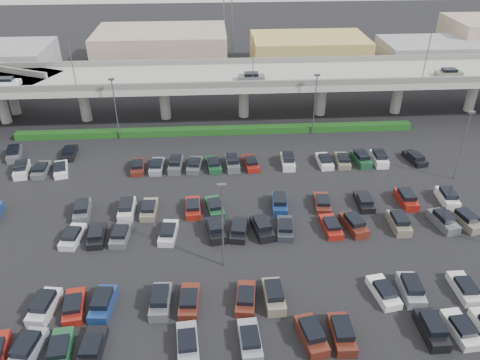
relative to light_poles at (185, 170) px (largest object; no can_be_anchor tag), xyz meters
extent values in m
plane|color=black|center=(4.13, -2.00, -6.24)|extent=(280.00, 280.00, 0.00)
cube|color=#97988F|center=(4.13, 30.00, 1.01)|extent=(150.00, 13.00, 1.10)
cube|color=#5D5D59|center=(4.13, 23.75, 2.06)|extent=(150.00, 0.50, 1.00)
cube|color=#5D5D59|center=(4.13, 36.25, 2.06)|extent=(150.00, 0.50, 1.00)
cylinder|color=#97988F|center=(-32.88, 30.00, -2.89)|extent=(1.80, 1.80, 6.70)
cylinder|color=#97988F|center=(-18.88, 30.00, -2.89)|extent=(1.80, 1.80, 6.70)
cube|color=#5D5D59|center=(-18.88, 30.00, 0.26)|extent=(2.60, 9.75, 0.50)
cylinder|color=#97988F|center=(-4.87, 30.00, -2.89)|extent=(1.80, 1.80, 6.70)
cube|color=#5D5D59|center=(-4.87, 30.00, 0.26)|extent=(2.60, 9.75, 0.50)
cylinder|color=#97988F|center=(9.12, 30.00, -2.89)|extent=(1.80, 1.80, 6.70)
cube|color=#5D5D59|center=(9.12, 30.00, 0.26)|extent=(2.60, 9.75, 0.50)
cylinder|color=#97988F|center=(23.12, 30.00, -2.89)|extent=(1.80, 1.80, 6.70)
cube|color=#5D5D59|center=(23.12, 30.00, 0.26)|extent=(2.60, 9.75, 0.50)
cylinder|color=#97988F|center=(37.12, 30.00, -2.89)|extent=(1.80, 1.80, 6.70)
cube|color=#5D5D59|center=(37.12, 30.00, 0.26)|extent=(2.60, 9.75, 0.50)
cylinder|color=#97988F|center=(51.12, 30.00, -2.89)|extent=(1.80, 1.80, 6.70)
cube|color=#5D5D59|center=(51.12, 30.00, 0.26)|extent=(2.60, 9.75, 0.50)
cube|color=white|center=(-29.88, 27.00, 1.97)|extent=(4.40, 1.82, 0.82)
cube|color=black|center=(-29.88, 27.00, 2.60)|extent=(2.30, 1.60, 0.50)
cube|color=#515358|center=(10.12, 27.00, 1.97)|extent=(4.40, 1.82, 0.82)
cube|color=black|center=(10.12, 27.00, 2.60)|extent=(2.30, 1.60, 0.50)
cube|color=#756E5B|center=(44.12, 27.00, 1.97)|extent=(4.40, 1.82, 0.82)
cube|color=black|center=(44.12, 27.00, 2.60)|extent=(2.30, 1.60, 0.50)
cylinder|color=#525157|center=(-17.88, 23.90, 5.56)|extent=(0.14, 0.14, 8.00)
cylinder|color=#525157|center=(10.12, 23.90, 5.56)|extent=(0.14, 0.14, 8.00)
cylinder|color=#525157|center=(38.12, 23.90, 5.56)|extent=(0.14, 0.14, 8.00)
cylinder|color=#97988F|center=(-32.47, 33.82, -2.89)|extent=(1.60, 1.60, 6.70)
cube|color=#134213|center=(4.13, 23.00, -5.69)|extent=(66.00, 1.60, 1.10)
cube|color=gray|center=(-13.12, -20.50, -5.71)|extent=(2.60, 4.66, 1.05)
cube|color=black|center=(-13.12, -20.50, -4.89)|extent=(2.06, 2.85, 0.65)
cube|color=#1A4829|center=(-10.38, -20.50, -5.83)|extent=(2.21, 4.55, 0.82)
cube|color=black|center=(-10.38, -20.70, -5.20)|extent=(1.81, 2.44, 0.50)
cube|color=black|center=(-7.62, -20.50, -5.83)|extent=(2.00, 4.47, 0.82)
cube|color=black|center=(-7.62, -20.70, -5.20)|extent=(1.70, 2.36, 0.50)
cube|color=gray|center=(0.63, -20.50, -5.83)|extent=(2.19, 4.54, 0.82)
cube|color=black|center=(0.63, -20.70, -5.20)|extent=(1.79, 2.43, 0.50)
cube|color=gray|center=(6.13, -20.50, -5.83)|extent=(2.05, 4.49, 0.82)
cube|color=black|center=(6.13, -20.70, -5.20)|extent=(1.72, 2.38, 0.50)
cube|color=#562017|center=(11.62, -20.50, -5.71)|extent=(2.60, 4.66, 1.05)
cube|color=black|center=(11.62, -20.50, -4.89)|extent=(2.05, 2.85, 0.65)
cube|color=#562017|center=(14.38, -20.50, -5.71)|extent=(1.86, 4.42, 1.05)
cube|color=black|center=(14.38, -20.50, -4.89)|extent=(1.62, 2.61, 0.65)
cube|color=black|center=(22.62, -20.50, -5.71)|extent=(1.84, 4.41, 1.05)
cube|color=black|center=(22.62, -20.50, -4.89)|extent=(1.61, 2.61, 0.65)
cube|color=white|center=(25.38, -20.50, -5.83)|extent=(2.19, 4.54, 0.82)
cube|color=black|center=(25.38, -20.70, -5.20)|extent=(1.79, 2.43, 0.50)
cube|color=silver|center=(-13.12, -15.50, -5.71)|extent=(2.48, 4.63, 1.05)
cube|color=black|center=(-13.12, -15.50, -4.89)|extent=(1.99, 2.82, 0.65)
cube|color=maroon|center=(-10.38, -15.50, -5.83)|extent=(2.41, 4.61, 0.82)
cube|color=black|center=(-10.38, -15.70, -5.20)|extent=(1.90, 2.50, 0.50)
cube|color=navy|center=(-7.62, -15.50, -5.71)|extent=(2.16, 4.53, 1.05)
cube|color=black|center=(-7.62, -15.50, -4.89)|extent=(1.80, 2.72, 0.65)
cube|color=#515358|center=(-2.12, -15.50, -5.71)|extent=(1.97, 4.46, 1.05)
cube|color=black|center=(-2.12, -15.50, -4.89)|extent=(1.69, 2.65, 0.65)
cube|color=#562017|center=(0.63, -15.50, -5.83)|extent=(2.06, 4.49, 0.82)
cube|color=black|center=(0.63, -15.70, -5.20)|extent=(1.73, 2.39, 0.50)
cube|color=#562017|center=(6.13, -15.50, -5.83)|extent=(2.39, 4.60, 0.82)
cube|color=black|center=(6.13, -15.70, -5.20)|extent=(1.90, 2.49, 0.50)
cube|color=#756E5B|center=(8.88, -15.50, -5.71)|extent=(1.97, 4.46, 1.05)
cube|color=black|center=(8.88, -15.50, -4.89)|extent=(1.69, 2.65, 0.65)
cube|color=white|center=(19.88, -15.50, -5.83)|extent=(2.47, 4.63, 0.82)
cube|color=black|center=(19.88, -15.70, -5.20)|extent=(1.94, 2.52, 0.50)
cube|color=gray|center=(22.62, -15.50, -5.71)|extent=(2.10, 4.51, 1.05)
cube|color=black|center=(22.62, -15.50, -4.89)|extent=(1.76, 2.70, 0.65)
cube|color=silver|center=(28.12, -15.50, -5.83)|extent=(1.85, 4.41, 0.82)
cube|color=black|center=(28.12, -15.70, -5.20)|extent=(1.62, 2.31, 0.50)
cube|color=silver|center=(-13.12, -4.50, -5.83)|extent=(2.39, 4.60, 0.82)
cube|color=black|center=(-13.12, -4.70, -5.20)|extent=(1.89, 2.49, 0.50)
cube|color=black|center=(-10.38, -4.50, -5.83)|extent=(2.10, 4.51, 0.82)
cube|color=black|center=(-10.38, -4.70, -5.20)|extent=(1.75, 2.40, 0.50)
cube|color=#515358|center=(-7.62, -4.50, -5.83)|extent=(2.15, 4.53, 0.82)
cube|color=black|center=(-7.62, -4.70, -5.20)|extent=(1.77, 2.42, 0.50)
cube|color=silver|center=(-2.12, -4.50, -5.83)|extent=(2.23, 4.55, 0.82)
cube|color=black|center=(-2.12, -4.70, -5.20)|extent=(1.81, 2.44, 0.50)
cube|color=black|center=(3.38, -4.50, -5.71)|extent=(2.48, 4.63, 1.05)
cube|color=black|center=(3.38, -4.50, -4.89)|extent=(1.98, 2.82, 0.65)
cube|color=black|center=(6.13, -4.50, -5.83)|extent=(2.46, 4.62, 0.82)
cube|color=black|center=(6.13, -4.70, -5.20)|extent=(1.93, 2.51, 0.50)
cube|color=black|center=(8.88, -4.50, -5.71)|extent=(2.65, 4.67, 1.05)
cube|color=black|center=(8.88, -4.50, -4.89)|extent=(2.08, 2.86, 0.65)
cube|color=#282C35|center=(11.62, -4.50, -5.83)|extent=(2.37, 4.60, 0.82)
cube|color=black|center=(11.62, -4.70, -5.20)|extent=(1.88, 2.49, 0.50)
cube|color=maroon|center=(17.12, -4.50, -5.83)|extent=(2.12, 4.52, 0.82)
cube|color=black|center=(17.12, -4.70, -5.20)|extent=(1.76, 2.41, 0.50)
cube|color=#562017|center=(19.88, -4.50, -5.71)|extent=(2.73, 4.69, 1.05)
cube|color=black|center=(19.88, -4.50, -4.89)|extent=(2.13, 2.88, 0.65)
cube|color=#756E5B|center=(25.38, -4.50, -5.71)|extent=(1.88, 4.42, 1.05)
cube|color=black|center=(25.38, -4.50, -4.89)|extent=(1.64, 2.62, 0.65)
cube|color=#515358|center=(30.88, -4.50, -5.71)|extent=(2.57, 4.65, 1.05)
cube|color=black|center=(30.88, -4.50, -4.89)|extent=(2.04, 2.84, 0.65)
cube|color=#756E5B|center=(33.62, -4.50, -5.71)|extent=(2.83, 4.71, 1.05)
cube|color=black|center=(33.62, -4.50, -4.89)|extent=(2.18, 2.91, 0.65)
cube|color=#515358|center=(-13.12, 0.50, -5.71)|extent=(2.29, 4.57, 1.05)
cube|color=black|center=(-13.12, 0.50, -4.89)|extent=(1.88, 2.76, 0.65)
cube|color=white|center=(-7.62, 0.50, -5.71)|extent=(1.90, 4.43, 1.05)
cube|color=black|center=(-7.62, 0.50, -4.89)|extent=(1.65, 2.63, 0.65)
cube|color=#756E5B|center=(-4.87, 0.50, -5.83)|extent=(1.94, 4.45, 0.82)
cube|color=black|center=(-4.87, 0.30, -5.20)|extent=(1.67, 2.34, 0.50)
cube|color=maroon|center=(0.63, 0.50, -5.83)|extent=(2.01, 4.48, 0.82)
cube|color=black|center=(0.63, 0.30, -5.20)|extent=(1.70, 2.37, 0.50)
cube|color=#1A4829|center=(3.38, 0.50, -5.83)|extent=(2.55, 4.65, 0.82)
cube|color=black|center=(3.38, 0.30, -5.20)|extent=(1.97, 2.54, 0.50)
cube|color=navy|center=(11.62, 0.50, -5.71)|extent=(2.19, 4.54, 1.05)
cube|color=black|center=(11.62, 0.50, -4.89)|extent=(1.82, 2.73, 0.65)
cube|color=#562017|center=(17.12, 0.50, -5.83)|extent=(2.23, 4.55, 0.82)
cube|color=black|center=(17.12, 0.30, -5.20)|extent=(1.81, 2.44, 0.50)
cube|color=black|center=(22.62, 0.50, -5.83)|extent=(1.92, 4.44, 0.82)
cube|color=black|center=(22.62, 0.30, -5.20)|extent=(1.66, 2.34, 0.50)
cube|color=maroon|center=(28.12, 0.50, -5.71)|extent=(1.89, 4.43, 1.05)
cube|color=black|center=(28.12, 0.50, -4.89)|extent=(1.64, 2.62, 0.65)
cube|color=white|center=(33.62, 0.50, -5.71)|extent=(2.12, 4.52, 1.05)
cube|color=black|center=(33.62, 0.50, -4.89)|extent=(1.78, 2.70, 0.65)
cube|color=white|center=(-24.12, 11.50, -5.71)|extent=(2.60, 4.66, 1.05)
cube|color=black|center=(-24.12, 11.50, -4.89)|extent=(2.05, 2.85, 0.65)
cube|color=#515358|center=(-21.38, 11.50, -5.83)|extent=(1.84, 4.41, 0.82)
cube|color=black|center=(-21.38, 11.30, -5.20)|extent=(1.61, 2.31, 0.50)
cube|color=white|center=(-18.62, 11.50, -5.83)|extent=(2.84, 4.71, 0.82)
cube|color=black|center=(-18.62, 11.31, -5.20)|extent=(2.12, 2.62, 0.50)
cube|color=#562017|center=(-7.62, 11.50, -5.83)|extent=(2.14, 4.52, 0.82)
cube|color=black|center=(-7.62, 11.30, -5.20)|extent=(1.77, 2.41, 0.50)
cube|color=gray|center=(-4.87, 11.50, -5.83)|extent=(2.02, 4.48, 0.82)
cube|color=black|center=(-4.87, 11.30, -5.20)|extent=(1.71, 2.37, 0.50)
cube|color=#515358|center=(-2.12, 11.50, -5.71)|extent=(2.11, 4.51, 1.05)
cube|color=black|center=(-2.12, 11.50, -4.89)|extent=(1.77, 2.70, 0.65)
cube|color=#515358|center=(0.63, 11.50, -5.83)|extent=(2.40, 4.61, 0.82)
cube|color=black|center=(0.63, 11.30, -5.20)|extent=(1.90, 2.50, 0.50)
cube|color=#1A4829|center=(3.38, 11.50, -5.83)|extent=(2.41, 4.61, 0.82)
cube|color=black|center=(3.38, 11.30, -5.20)|extent=(1.90, 2.50, 0.50)
cube|color=#515358|center=(6.13, 11.50, -5.71)|extent=(2.15, 4.53, 1.05)
cube|color=black|center=(6.13, 11.50, -4.89)|extent=(1.80, 2.72, 0.65)
cube|color=maroon|center=(8.88, 11.50, -5.83)|extent=(2.35, 4.59, 0.82)
cube|color=black|center=(8.88, 11.30, -5.20)|extent=(1.87, 2.48, 0.50)
cube|color=white|center=(14.38, 11.50, -5.71)|extent=(2.02, 4.48, 1.05)
cube|color=black|center=(14.38, 11.50, -4.89)|extent=(1.72, 2.67, 0.65)
cube|color=white|center=(19.88, 11.50, -5.83)|extent=(1.94, 4.45, 0.82)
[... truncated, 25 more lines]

